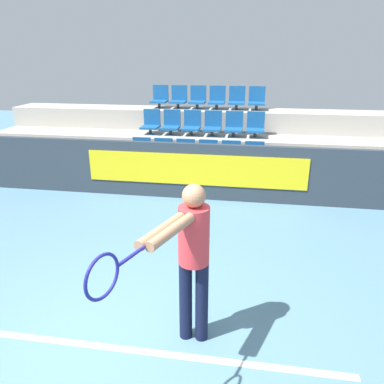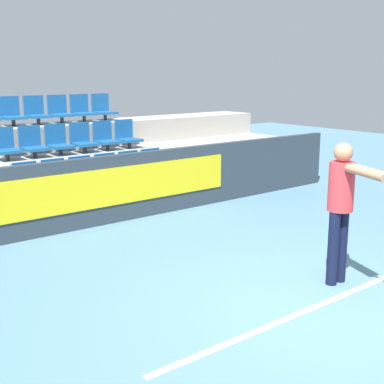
% 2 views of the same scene
% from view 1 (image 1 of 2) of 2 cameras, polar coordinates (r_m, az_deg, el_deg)
% --- Properties ---
extents(ground_plane, '(30.00, 30.00, 0.00)m').
position_cam_1_polar(ground_plane, '(4.01, -11.22, -23.64)').
color(ground_plane, slate).
extents(court_baseline, '(4.49, 0.08, 0.01)m').
position_cam_1_polar(court_baseline, '(4.10, -10.58, -22.42)').
color(court_baseline, white).
rests_on(court_baseline, ground).
extents(barrier_wall, '(10.43, 0.14, 1.13)m').
position_cam_1_polar(barrier_wall, '(7.44, -0.15, 3.20)').
color(barrier_wall, '#2D3842').
rests_on(barrier_wall, ground).
extents(bleacher_tier_front, '(10.03, 0.93, 0.48)m').
position_cam_1_polar(bleacher_tier_front, '(8.05, 0.47, 2.14)').
color(bleacher_tier_front, '#ADA89E').
rests_on(bleacher_tier_front, ground).
extents(bleacher_tier_middle, '(10.03, 0.93, 0.97)m').
position_cam_1_polar(bleacher_tier_middle, '(8.86, 1.40, 5.48)').
color(bleacher_tier_middle, '#ADA89E').
rests_on(bleacher_tier_middle, ground).
extents(bleacher_tier_back, '(10.03, 0.93, 1.45)m').
position_cam_1_polar(bleacher_tier_back, '(9.71, 2.17, 8.26)').
color(bleacher_tier_back, '#ADA89E').
rests_on(bleacher_tier_back, ground).
extents(stadium_chair_0, '(0.40, 0.44, 0.55)m').
position_cam_1_polar(stadium_chair_0, '(8.30, -7.83, 5.94)').
color(stadium_chair_0, '#333333').
rests_on(stadium_chair_0, bleacher_tier_front).
extents(stadium_chair_1, '(0.40, 0.44, 0.55)m').
position_cam_1_polar(stadium_chair_1, '(8.17, -4.52, 5.84)').
color(stadium_chair_1, '#333333').
rests_on(stadium_chair_1, bleacher_tier_front).
extents(stadium_chair_2, '(0.40, 0.44, 0.55)m').
position_cam_1_polar(stadium_chair_2, '(8.07, -1.11, 5.71)').
color(stadium_chair_2, '#333333').
rests_on(stadium_chair_2, bleacher_tier_front).
extents(stadium_chair_3, '(0.40, 0.44, 0.55)m').
position_cam_1_polar(stadium_chair_3, '(8.00, 2.36, 5.57)').
color(stadium_chair_3, '#333333').
rests_on(stadium_chair_3, bleacher_tier_front).
extents(stadium_chair_4, '(0.40, 0.44, 0.55)m').
position_cam_1_polar(stadium_chair_4, '(7.96, 5.88, 5.40)').
color(stadium_chair_4, '#333333').
rests_on(stadium_chair_4, bleacher_tier_front).
extents(stadium_chair_5, '(0.40, 0.44, 0.55)m').
position_cam_1_polar(stadium_chair_5, '(7.95, 9.43, 5.21)').
color(stadium_chair_5, '#333333').
rests_on(stadium_chair_5, bleacher_tier_front).
extents(stadium_chair_6, '(0.40, 0.44, 0.55)m').
position_cam_1_polar(stadium_chair_6, '(9.07, -6.28, 10.36)').
color(stadium_chair_6, '#333333').
rests_on(stadium_chair_6, bleacher_tier_middle).
extents(stadium_chair_7, '(0.40, 0.44, 0.55)m').
position_cam_1_polar(stadium_chair_7, '(8.95, -3.20, 10.32)').
color(stadium_chair_7, '#333333').
rests_on(stadium_chair_7, bleacher_tier_middle).
extents(stadium_chair_8, '(0.40, 0.44, 0.55)m').
position_cam_1_polar(stadium_chair_8, '(8.86, -0.05, 10.25)').
color(stadium_chair_8, '#333333').
rests_on(stadium_chair_8, bleacher_tier_middle).
extents(stadium_chair_9, '(0.40, 0.44, 0.55)m').
position_cam_1_polar(stadium_chair_9, '(8.80, 3.16, 10.14)').
color(stadium_chair_9, '#333333').
rests_on(stadium_chair_9, bleacher_tier_middle).
extents(stadium_chair_10, '(0.40, 0.44, 0.55)m').
position_cam_1_polar(stadium_chair_10, '(8.76, 6.39, 10.01)').
color(stadium_chair_10, '#333333').
rests_on(stadium_chair_10, bleacher_tier_middle).
extents(stadium_chair_11, '(0.40, 0.44, 0.55)m').
position_cam_1_polar(stadium_chair_11, '(8.75, 9.65, 9.83)').
color(stadium_chair_11, '#333333').
rests_on(stadium_chair_11, bleacher_tier_middle).
extents(stadium_chair_12, '(0.40, 0.44, 0.55)m').
position_cam_1_polar(stadium_chair_12, '(9.89, -4.94, 14.07)').
color(stadium_chair_12, '#333333').
rests_on(stadium_chair_12, bleacher_tier_back).
extents(stadium_chair_13, '(0.40, 0.44, 0.55)m').
position_cam_1_polar(stadium_chair_13, '(9.79, -2.07, 14.06)').
color(stadium_chair_13, '#333333').
rests_on(stadium_chair_13, bleacher_tier_back).
extents(stadium_chair_14, '(0.40, 0.44, 0.55)m').
position_cam_1_polar(stadium_chair_14, '(9.70, 0.86, 14.02)').
color(stadium_chair_14, '#333333').
rests_on(stadium_chair_14, bleacher_tier_back).
extents(stadium_chair_15, '(0.40, 0.44, 0.55)m').
position_cam_1_polar(stadium_chair_15, '(9.65, 3.83, 13.94)').
color(stadium_chair_15, '#333333').
rests_on(stadium_chair_15, bleacher_tier_back).
extents(stadium_chair_16, '(0.40, 0.44, 0.55)m').
position_cam_1_polar(stadium_chair_16, '(9.61, 6.83, 13.82)').
color(stadium_chair_16, '#333333').
rests_on(stadium_chair_16, bleacher_tier_back).
extents(stadium_chair_17, '(0.40, 0.44, 0.55)m').
position_cam_1_polar(stadium_chair_17, '(9.60, 9.84, 13.66)').
color(stadium_chair_17, '#333333').
rests_on(stadium_chair_17, bleacher_tier_back).
extents(tennis_player, '(0.63, 1.45, 1.68)m').
position_cam_1_polar(tennis_player, '(3.51, -0.34, -9.19)').
color(tennis_player, black).
rests_on(tennis_player, ground).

